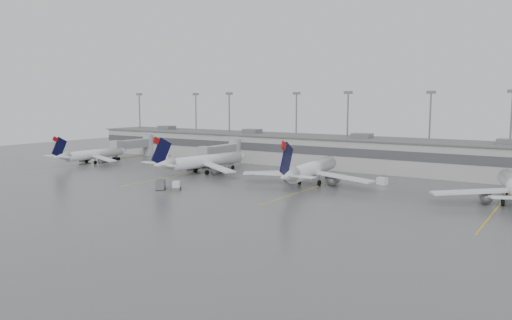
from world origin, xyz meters
The scene contains 18 objects.
ground centered at (0.00, 0.00, 0.00)m, with size 260.00×260.00×0.00m, color #555558.
terminal centered at (-0.01, 57.98, 4.17)m, with size 152.00×17.00×9.45m.
light_masts centered at (0.00, 63.75, 12.03)m, with size 142.40×8.00×20.60m.
jet_bridge_left centered at (-55.50, 45.72, 3.87)m, with size 4.00×17.20×7.00m.
jet_bridge_right centered at (-20.50, 45.72, 3.87)m, with size 4.00×17.20×7.00m.
stand_markings centered at (0.00, 24.00, 0.01)m, with size 105.25×40.00×0.01m.
jet_far_left centered at (-54.01, 25.75, 2.69)m, with size 23.89×26.81×8.67m.
jet_mid_left centered at (-14.81, 28.00, 3.10)m, with size 27.19×30.71×9.98m.
jet_mid_right centered at (15.10, 28.03, 3.31)m, with size 29.16×32.86×10.65m.
baggage_tug centered at (-4.53, 7.04, 0.68)m, with size 2.93×3.16×1.74m.
baggage_cart centered at (-7.73, 5.84, 0.99)m, with size 3.10×3.38×1.90m.
gse_uld_a centered at (-42.20, 43.89, 0.93)m, with size 2.63×1.75×1.86m, color white.
gse_uld_b centered at (-21.02, 40.23, 0.97)m, with size 2.73×1.82×1.93m, color white.
gse_uld_c centered at (28.14, 36.70, 0.75)m, with size 2.12×1.41×1.50m, color white.
gse_loader centered at (-22.52, 43.19, 1.01)m, with size 2.03×3.25×2.03m, color slate.
cone_a centered at (-51.89, 37.20, 0.34)m, with size 0.43×0.43×0.69m, color orange.
cone_b centered at (-27.58, 40.03, 0.32)m, with size 0.40×0.40×0.63m, color orange.
cone_c centered at (6.43, 39.65, 0.30)m, with size 0.38×0.38×0.60m, color orange.
Camera 1 is at (63.73, -67.56, 18.24)m, focal length 35.00 mm.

